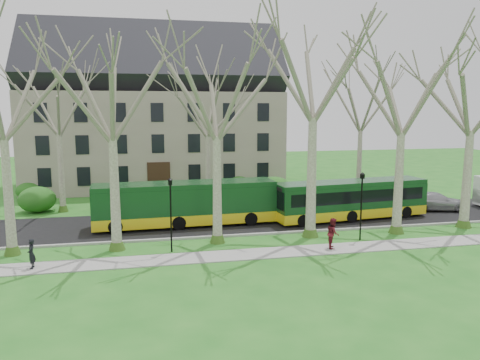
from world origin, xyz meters
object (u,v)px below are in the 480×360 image
Objects in this scene: bus_lead at (186,203)px; pedestrian_a at (31,254)px; bus_follow at (351,199)px; pedestrian_b at (333,233)px; sedan at (436,201)px.

pedestrian_a is at bearing -141.48° from bus_lead.
bus_lead is at bearing 171.02° from bus_follow.
bus_follow is at bearing -12.29° from pedestrian_b.
bus_lead is at bearing 105.65° from sedan.
pedestrian_a is 16.90m from pedestrian_b.
bus_lead is 20.71m from sedan.
sedan is (20.68, 0.80, -0.87)m from bus_lead.
bus_lead is 1.07× the size of bus_follow.
bus_follow reaches higher than pedestrian_a.
pedestrian_b is at bearing -44.49° from bus_lead.
bus_lead is 11.02m from pedestrian_b.
bus_lead reaches higher than sedan.
pedestrian_a is (-21.23, -7.03, -0.71)m from bus_follow.
sedan is at bearing 0.04° from bus_lead.
sedan is (8.22, 1.32, -0.76)m from bus_follow.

